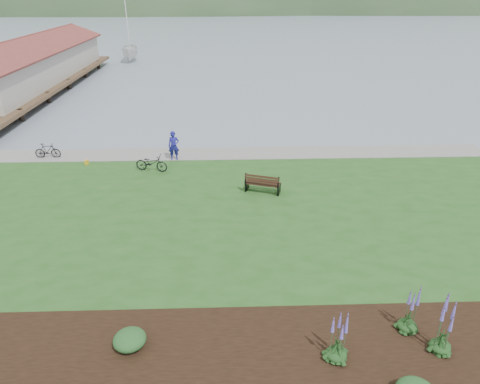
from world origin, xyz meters
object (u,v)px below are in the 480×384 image
at_px(park_bench, 263,183).
at_px(person, 174,143).
at_px(bicycle_a, 151,163).
at_px(sailboat, 131,61).

relative_size(park_bench, person, 0.90).
height_order(person, bicycle_a, person).
distance_m(person, bicycle_a, 2.12).
bearing_deg(person, park_bench, -46.56).
bearing_deg(sailboat, bicycle_a, -82.93).
bearing_deg(bicycle_a, sailboat, 26.20).
distance_m(person, sailboat, 41.15).
xyz_separation_m(person, sailboat, (-10.40, 39.78, -1.47)).
xyz_separation_m(bicycle_a, sailboat, (-9.26, 41.47, -0.90)).
bearing_deg(bicycle_a, person, -20.33).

